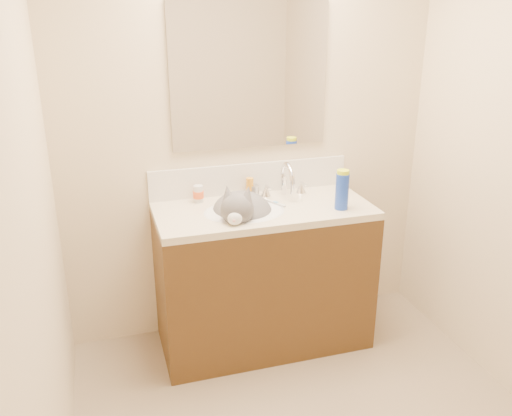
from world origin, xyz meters
TOP-DOWN VIEW (x-y plane):
  - room_shell at (0.00, 0.00)m, footprint 2.24×2.54m
  - vanity_cabinet at (0.00, 0.97)m, footprint 1.20×0.55m
  - counter_slab at (0.00, 0.97)m, footprint 1.20×0.55m
  - basin at (-0.12, 0.94)m, footprint 0.45×0.36m
  - faucet at (0.18, 1.11)m, footprint 0.28×0.20m
  - cat at (-0.13, 0.96)m, footprint 0.46×0.51m
  - backsplash at (0.00, 1.24)m, footprint 1.20×0.02m
  - mirror at (0.00, 1.24)m, footprint 0.90×0.02m
  - pill_bottle at (-0.33, 1.16)m, footprint 0.06×0.06m
  - pill_label at (-0.33, 1.16)m, footprint 0.07×0.07m
  - silver_jar at (0.01, 1.18)m, footprint 0.07×0.07m
  - amber_bottle at (-0.02, 1.18)m, footprint 0.05×0.05m
  - toothbrush at (0.08, 1.00)m, footprint 0.08×0.14m
  - toothbrush_head at (0.08, 1.00)m, footprint 0.03×0.03m
  - spray_can at (0.40, 0.83)m, footprint 0.10×0.10m
  - spray_cap at (0.40, 0.83)m, footprint 0.09×0.09m

SIDE VIEW (x-z plane):
  - vanity_cabinet at x=0.00m, z-range 0.00..0.82m
  - basin at x=-0.12m, z-range 0.72..0.86m
  - counter_slab at x=0.00m, z-range 0.82..0.86m
  - cat at x=-0.13m, z-range 0.67..1.02m
  - toothbrush at x=0.08m, z-range 0.86..0.87m
  - toothbrush_head at x=0.08m, z-range 0.86..0.87m
  - silver_jar at x=0.01m, z-range 0.86..0.92m
  - pill_label at x=-0.33m, z-range 0.89..0.93m
  - pill_bottle at x=-0.33m, z-range 0.86..0.96m
  - amber_bottle at x=-0.02m, z-range 0.86..0.97m
  - faucet at x=0.18m, z-range 0.84..1.05m
  - backsplash at x=0.00m, z-range 0.86..1.04m
  - spray_can at x=0.40m, z-range 0.86..1.06m
  - spray_cap at x=0.40m, z-range 1.04..1.08m
  - room_shell at x=0.00m, z-range 0.23..2.75m
  - mirror at x=0.00m, z-range 1.14..1.94m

